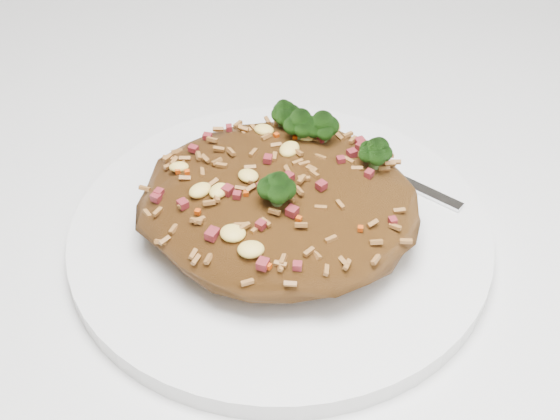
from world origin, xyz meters
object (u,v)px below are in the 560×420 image
object	(u,v)px
dining_table	(334,300)
fried_rice	(281,192)
fork	(372,166)
plate	(280,234)

from	to	relation	value
dining_table	fried_rice	size ratio (longest dim) A/B	6.56
dining_table	fork	size ratio (longest dim) A/B	7.93
plate	fork	xyz separation A→B (m)	(0.05, 0.07, 0.01)
dining_table	fried_rice	world-z (taller)	fried_rice
dining_table	fried_rice	bearing A→B (deg)	-136.59
dining_table	plate	bearing A→B (deg)	-136.13
fried_rice	dining_table	bearing A→B (deg)	43.41
dining_table	fried_rice	distance (m)	0.14
dining_table	fork	distance (m)	0.11
dining_table	plate	world-z (taller)	plate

